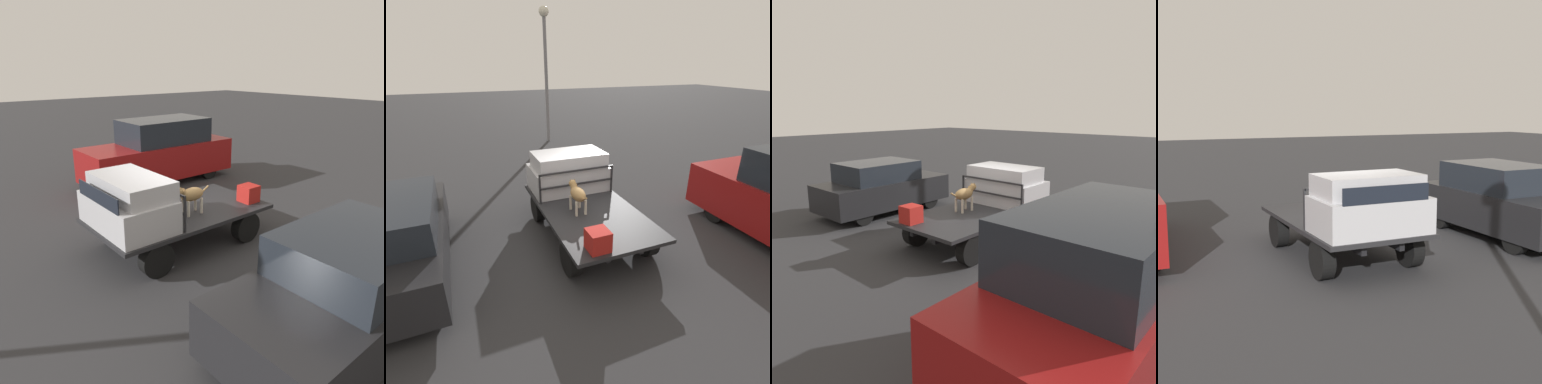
{
  "view_description": "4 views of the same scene",
  "coord_description": "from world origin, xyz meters",
  "views": [
    {
      "loc": [
        4.64,
        6.19,
        3.82
      ],
      "look_at": [
        -0.13,
        0.28,
        1.25
      ],
      "focal_mm": 35.0,
      "sensor_mm": 36.0,
      "label": 1
    },
    {
      "loc": [
        -5.79,
        2.62,
        3.94
      ],
      "look_at": [
        -0.13,
        0.28,
        1.25
      ],
      "focal_mm": 28.0,
      "sensor_mm": 36.0,
      "label": 2
    },
    {
      "loc": [
        -6.9,
        -5.83,
        3.31
      ],
      "look_at": [
        -0.13,
        0.28,
        1.25
      ],
      "focal_mm": 35.0,
      "sensor_mm": 36.0,
      "label": 3
    },
    {
      "loc": [
        9.46,
        -4.22,
        2.95
      ],
      "look_at": [
        -0.13,
        0.28,
        1.25
      ],
      "focal_mm": 50.0,
      "sensor_mm": 36.0,
      "label": 4
    }
  ],
  "objects": [
    {
      "name": "truck_headboard",
      "position": [
        0.59,
        0.0,
        1.26
      ],
      "size": [
        0.04,
        1.96,
        0.75
      ],
      "color": "#232326",
      "rests_on": "flatbed_truck"
    },
    {
      "name": "flatbed_truck",
      "position": [
        0.0,
        0.0,
        0.57
      ],
      "size": [
        3.91,
        2.08,
        0.76
      ],
      "color": "black",
      "rests_on": "ground"
    },
    {
      "name": "ground_plane",
      "position": [
        0.0,
        0.0,
        0.0
      ],
      "size": [
        80.0,
        80.0,
        0.0
      ],
      "primitive_type": "plane",
      "color": "#2D2D30"
    },
    {
      "name": "dog",
      "position": [
        -0.08,
        0.28,
        1.2
      ],
      "size": [
        0.94,
        0.29,
        0.7
      ],
      "rotation": [
        0.0,
        0.0,
        -0.11
      ],
      "color": "beige",
      "rests_on": "flatbed_truck"
    },
    {
      "name": "cargo_crate",
      "position": [
        -1.66,
        0.52,
        0.96
      ],
      "size": [
        0.4,
        0.4,
        0.4
      ],
      "color": "#AD1E19",
      "rests_on": "flatbed_truck"
    },
    {
      "name": "parked_sedan",
      "position": [
        0.06,
        4.0,
        0.83
      ],
      "size": [
        4.16,
        1.79,
        1.66
      ],
      "rotation": [
        0.0,
        0.0,
        0.14
      ],
      "color": "black",
      "rests_on": "ground"
    },
    {
      "name": "truck_cab",
      "position": [
        1.26,
        0.0,
        1.24
      ],
      "size": [
        1.24,
        1.96,
        1.02
      ],
      "color": "#B7B7BC",
      "rests_on": "flatbed_truck"
    },
    {
      "name": "parked_pickup_far",
      "position": [
        -2.34,
        -4.21,
        1.04
      ],
      "size": [
        5.16,
        1.86,
        2.14
      ],
      "rotation": [
        0.0,
        0.0,
        -0.18
      ],
      "color": "black",
      "rests_on": "ground"
    }
  ]
}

